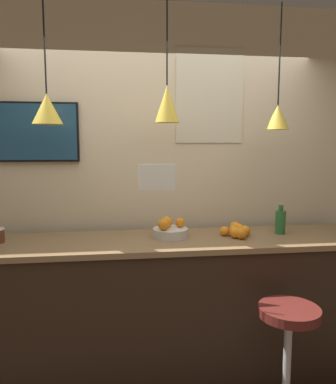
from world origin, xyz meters
TOP-DOWN VIEW (x-y plane):
  - back_wall at (0.00, 1.06)m, footprint 8.00×0.06m
  - service_counter at (0.00, 0.62)m, footprint 3.10×0.66m
  - bar_stool at (0.68, 0.02)m, footprint 0.40×0.40m
  - fruit_bowl at (0.02, 0.67)m, footprint 0.26×0.26m
  - orange_pile at (0.53, 0.64)m, footprint 0.23×0.30m
  - juice_bottle at (0.89, 0.67)m, footprint 0.08×0.08m
  - pendant_lamp_left at (-0.84, 0.68)m, footprint 0.21×0.21m
  - pendant_lamp_middle at (0.00, 0.68)m, footprint 0.18×0.18m
  - pendant_lamp_right at (0.84, 0.68)m, footprint 0.18×0.18m
  - mounted_tv at (-0.99, 1.01)m, footprint 0.65×0.04m
  - hanging_menu_board at (-0.11, 0.37)m, footprint 0.24×0.01m
  - wall_poster at (0.40, 1.03)m, footprint 0.56×0.01m

SIDE VIEW (x-z plane):
  - bar_stool at x=0.68m, z-range 0.15..0.93m
  - service_counter at x=0.00m, z-range 0.00..1.08m
  - orange_pile at x=0.53m, z-range 1.08..1.16m
  - fruit_bowl at x=0.02m, z-range 1.05..1.21m
  - juice_bottle at x=0.89m, z-range 1.06..1.29m
  - back_wall at x=0.00m, z-range 0.00..2.90m
  - hanging_menu_board at x=-0.11m, z-range 1.48..1.65m
  - mounted_tv at x=-0.99m, z-range 1.64..2.10m
  - pendant_lamp_right at x=0.84m, z-range 1.52..2.44m
  - pendant_lamp_left at x=-0.84m, z-range 1.58..2.47m
  - pendant_lamp_middle at x=0.00m, z-range 1.63..2.50m
  - wall_poster at x=0.40m, z-range 1.79..2.55m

